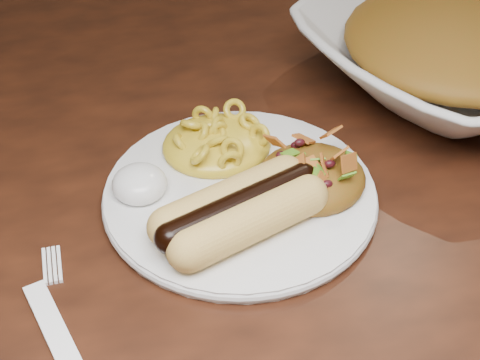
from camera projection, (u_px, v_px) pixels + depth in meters
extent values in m
cube|color=#3D1A0D|center=(141.00, 207.00, 0.60)|extent=(1.60, 0.90, 0.04)
cylinder|color=silver|center=(240.00, 195.00, 0.58)|extent=(0.21, 0.21, 0.01)
cylinder|color=#F8DD67|center=(245.00, 226.00, 0.52)|extent=(0.11, 0.06, 0.03)
cylinder|color=#F8DD67|center=(234.00, 196.00, 0.54)|extent=(0.11, 0.06, 0.03)
cylinder|color=black|center=(240.00, 207.00, 0.53)|extent=(0.12, 0.06, 0.02)
ellipsoid|color=gold|center=(216.00, 132.00, 0.60)|extent=(0.11, 0.10, 0.03)
ellipsoid|color=white|center=(139.00, 179.00, 0.56)|extent=(0.06, 0.06, 0.03)
ellipsoid|color=#9D2A0D|center=(311.00, 174.00, 0.57)|extent=(0.09, 0.08, 0.03)
cube|color=white|center=(57.00, 336.00, 0.48)|extent=(0.06, 0.14, 0.00)
imported|color=white|center=(455.00, 54.00, 0.69)|extent=(0.35, 0.35, 0.07)
ellipsoid|color=#9D2A0D|center=(459.00, 38.00, 0.68)|extent=(0.27, 0.27, 0.05)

